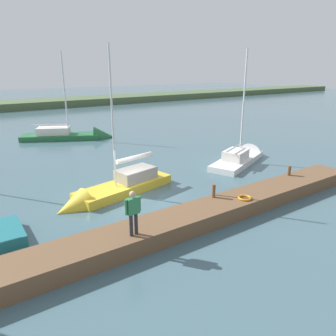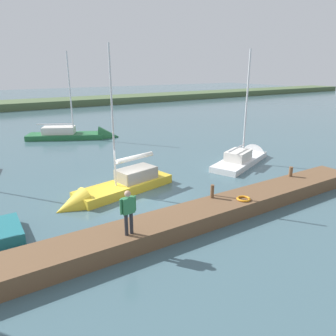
{
  "view_description": "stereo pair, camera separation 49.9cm",
  "coord_description": "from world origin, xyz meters",
  "px_view_note": "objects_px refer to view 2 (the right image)",
  "views": [
    {
      "loc": [
        7.42,
        13.98,
        6.71
      ],
      "look_at": [
        -1.93,
        0.19,
        1.4
      ],
      "focal_mm": 33.75,
      "sensor_mm": 36.0,
      "label": 1
    },
    {
      "loc": [
        7.0,
        14.25,
        6.71
      ],
      "look_at": [
        -1.93,
        0.19,
        1.4
      ],
      "focal_mm": 33.75,
      "sensor_mm": 36.0,
      "label": 2
    }
  ],
  "objects_px": {
    "mooring_post_near": "(291,172)",
    "sailboat_far_left": "(112,193)",
    "life_ring_buoy": "(243,199)",
    "sailboat_far_right": "(246,159)",
    "sailboat_mid_channel": "(81,136)",
    "mooring_post_far": "(212,191)",
    "person_on_dock": "(128,209)"
  },
  "relations": [
    {
      "from": "mooring_post_near",
      "to": "sailboat_far_left",
      "type": "height_order",
      "value": "sailboat_far_left"
    },
    {
      "from": "life_ring_buoy",
      "to": "sailboat_far_right",
      "type": "height_order",
      "value": "sailboat_far_right"
    },
    {
      "from": "mooring_post_near",
      "to": "sailboat_mid_channel",
      "type": "xyz_separation_m",
      "value": [
        5.98,
        -20.03,
        -0.83
      ]
    },
    {
      "from": "mooring_post_far",
      "to": "person_on_dock",
      "type": "bearing_deg",
      "value": 11.9
    },
    {
      "from": "mooring_post_near",
      "to": "sailboat_mid_channel",
      "type": "height_order",
      "value": "sailboat_mid_channel"
    },
    {
      "from": "person_on_dock",
      "to": "life_ring_buoy",
      "type": "bearing_deg",
      "value": 87.07
    },
    {
      "from": "mooring_post_near",
      "to": "life_ring_buoy",
      "type": "relative_size",
      "value": 0.86
    },
    {
      "from": "mooring_post_near",
      "to": "life_ring_buoy",
      "type": "distance_m",
      "value": 4.86
    },
    {
      "from": "mooring_post_near",
      "to": "life_ring_buoy",
      "type": "xyz_separation_m",
      "value": [
        4.75,
        1.0,
        -0.23
      ]
    },
    {
      "from": "mooring_post_far",
      "to": "person_on_dock",
      "type": "distance_m",
      "value": 5.06
    },
    {
      "from": "life_ring_buoy",
      "to": "sailboat_mid_channel",
      "type": "bearing_deg",
      "value": -86.66
    },
    {
      "from": "mooring_post_far",
      "to": "sailboat_mid_channel",
      "type": "xyz_separation_m",
      "value": [
        0.12,
        -20.03,
        -0.88
      ]
    },
    {
      "from": "life_ring_buoy",
      "to": "person_on_dock",
      "type": "xyz_separation_m",
      "value": [
        6.01,
        0.04,
        0.98
      ]
    },
    {
      "from": "mooring_post_near",
      "to": "sailboat_far_right",
      "type": "distance_m",
      "value": 5.97
    },
    {
      "from": "sailboat_far_right",
      "to": "sailboat_mid_channel",
      "type": "bearing_deg",
      "value": 96.47
    },
    {
      "from": "mooring_post_near",
      "to": "sailboat_far_right",
      "type": "xyz_separation_m",
      "value": [
        -2.16,
        -5.49,
        -0.88
      ]
    },
    {
      "from": "sailboat_far_left",
      "to": "sailboat_far_right",
      "type": "bearing_deg",
      "value": 173.07
    },
    {
      "from": "mooring_post_far",
      "to": "life_ring_buoy",
      "type": "bearing_deg",
      "value": 137.99
    },
    {
      "from": "life_ring_buoy",
      "to": "sailboat_mid_channel",
      "type": "height_order",
      "value": "sailboat_mid_channel"
    },
    {
      "from": "mooring_post_far",
      "to": "sailboat_far_left",
      "type": "height_order",
      "value": "sailboat_far_left"
    },
    {
      "from": "mooring_post_near",
      "to": "mooring_post_far",
      "type": "relative_size",
      "value": 0.86
    },
    {
      "from": "sailboat_far_right",
      "to": "life_ring_buoy",
      "type": "bearing_deg",
      "value": -159.63
    },
    {
      "from": "sailboat_far_right",
      "to": "person_on_dock",
      "type": "xyz_separation_m",
      "value": [
        12.93,
        6.53,
        1.62
      ]
    },
    {
      "from": "mooring_post_near",
      "to": "sailboat_far_left",
      "type": "xyz_separation_m",
      "value": [
        9.14,
        -4.52,
        -0.86
      ]
    },
    {
      "from": "sailboat_far_right",
      "to": "sailboat_far_left",
      "type": "height_order",
      "value": "sailboat_far_right"
    },
    {
      "from": "sailboat_far_left",
      "to": "sailboat_mid_channel",
      "type": "xyz_separation_m",
      "value": [
        -3.16,
        -15.52,
        0.02
      ]
    },
    {
      "from": "mooring_post_near",
      "to": "life_ring_buoy",
      "type": "bearing_deg",
      "value": 11.83
    },
    {
      "from": "sailboat_far_left",
      "to": "sailboat_mid_channel",
      "type": "distance_m",
      "value": 15.84
    },
    {
      "from": "mooring_post_far",
      "to": "life_ring_buoy",
      "type": "distance_m",
      "value": 1.51
    },
    {
      "from": "mooring_post_far",
      "to": "sailboat_far_left",
      "type": "distance_m",
      "value": 5.66
    },
    {
      "from": "sailboat_far_left",
      "to": "person_on_dock",
      "type": "height_order",
      "value": "sailboat_far_left"
    },
    {
      "from": "sailboat_far_right",
      "to": "sailboat_mid_channel",
      "type": "relative_size",
      "value": 0.96
    }
  ]
}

